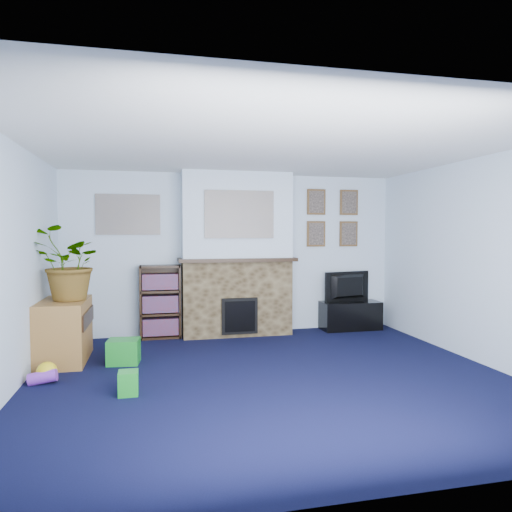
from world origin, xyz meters
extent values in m
cube|color=black|center=(0.00, 0.00, 0.00)|extent=(5.00, 4.50, 0.01)
cube|color=white|center=(0.00, 0.00, 2.40)|extent=(5.00, 4.50, 0.01)
cube|color=silver|center=(0.00, 2.25, 1.20)|extent=(5.00, 0.04, 2.40)
cube|color=silver|center=(0.00, -2.25, 1.20)|extent=(5.00, 0.04, 2.40)
cube|color=silver|center=(-2.50, 0.00, 1.20)|extent=(0.04, 4.50, 2.40)
cube|color=silver|center=(2.50, 0.00, 1.20)|extent=(0.04, 4.50, 2.40)
cube|color=brown|center=(0.00, 2.05, 0.55)|extent=(1.60, 0.40, 1.10)
cube|color=brown|center=(0.00, 2.05, 1.75)|extent=(1.60, 0.40, 1.30)
cube|color=brown|center=(0.00, 2.02, 1.12)|extent=(1.72, 0.50, 0.05)
cube|color=brown|center=(0.00, 1.84, 0.32)|extent=(0.52, 0.08, 0.52)
cube|color=brown|center=(0.00, 1.80, 0.32)|extent=(0.44, 0.02, 0.44)
cube|color=gray|center=(0.00, 1.84, 1.78)|extent=(1.00, 0.03, 0.68)
cube|color=gray|center=(-1.55, 2.23, 1.78)|extent=(0.90, 0.03, 0.58)
cube|color=brown|center=(1.30, 2.23, 2.00)|extent=(0.30, 0.03, 0.40)
cube|color=brown|center=(1.85, 2.23, 2.00)|extent=(0.30, 0.03, 0.40)
cube|color=brown|center=(1.30, 2.23, 1.50)|extent=(0.30, 0.03, 0.40)
cube|color=brown|center=(1.85, 2.23, 1.50)|extent=(0.30, 0.03, 0.40)
cube|color=black|center=(1.81, 2.03, 0.23)|extent=(0.92, 0.39, 0.44)
imported|color=black|center=(1.81, 2.05, 0.67)|extent=(0.81, 0.28, 0.47)
cube|color=black|center=(-1.11, 2.23, 0.53)|extent=(0.58, 0.02, 1.05)
cube|color=black|center=(-1.39, 2.10, 0.53)|extent=(0.03, 0.28, 1.05)
cube|color=black|center=(-0.84, 2.10, 0.53)|extent=(0.03, 0.28, 1.05)
cube|color=black|center=(-1.11, 2.10, 0.01)|extent=(0.56, 0.28, 0.03)
cube|color=black|center=(-1.11, 2.10, 0.35)|extent=(0.56, 0.28, 0.03)
cube|color=black|center=(-1.11, 2.10, 0.68)|extent=(0.56, 0.28, 0.03)
cube|color=black|center=(-1.11, 2.10, 1.04)|extent=(0.56, 0.28, 0.03)
cube|color=black|center=(-1.11, 2.09, 0.17)|extent=(0.50, 0.22, 0.24)
cube|color=black|center=(-1.11, 2.09, 0.50)|extent=(0.50, 0.22, 0.24)
cube|color=black|center=(-1.11, 2.09, 0.82)|extent=(0.50, 0.22, 0.22)
cube|color=olive|center=(-2.24, 1.13, 0.35)|extent=(0.52, 0.93, 0.73)
imported|color=#26661E|center=(-2.19, 1.08, 1.17)|extent=(1.06, 1.03, 0.89)
cube|color=gold|center=(0.01, 2.00, 1.22)|extent=(0.10, 0.06, 0.13)
cylinder|color=#B2BFC6|center=(0.38, 2.00, 1.23)|extent=(0.05, 0.05, 0.14)
sphere|color=slate|center=(-0.61, 2.00, 1.22)|extent=(0.13, 0.13, 0.13)
cylinder|color=#198C26|center=(0.69, 2.00, 1.21)|extent=(0.05, 0.05, 0.11)
cube|color=#198C26|center=(-1.55, 0.87, 0.14)|extent=(0.38, 0.32, 0.28)
sphere|color=yellow|center=(-2.28, 0.37, 0.09)|extent=(0.21, 0.21, 0.21)
cube|color=#198C26|center=(-1.44, -0.20, 0.11)|extent=(0.18, 0.18, 0.22)
cylinder|color=purple|center=(-2.30, 0.29, 0.07)|extent=(0.28, 0.12, 0.16)
camera|label=1|loc=(-1.19, -4.57, 1.53)|focal=32.00mm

